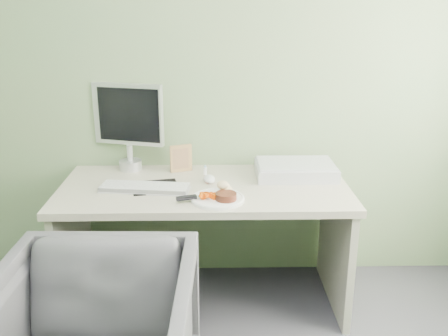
{
  "coord_description": "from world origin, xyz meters",
  "views": [
    {
      "loc": [
        0.05,
        -0.97,
        1.69
      ],
      "look_at": [
        0.11,
        1.5,
        0.87
      ],
      "focal_mm": 40.0,
      "sensor_mm": 36.0,
      "label": 1
    }
  ],
  "objects_px": {
    "plate": "(218,199)",
    "scanner": "(295,170)",
    "desk": "(205,216)",
    "monitor": "(128,122)"
  },
  "relations": [
    {
      "from": "desk",
      "to": "plate",
      "type": "distance_m",
      "value": 0.3
    },
    {
      "from": "plate",
      "to": "scanner",
      "type": "xyz_separation_m",
      "value": [
        0.46,
        0.37,
        0.03
      ]
    },
    {
      "from": "plate",
      "to": "scanner",
      "type": "height_order",
      "value": "scanner"
    },
    {
      "from": "plate",
      "to": "scanner",
      "type": "relative_size",
      "value": 0.6
    },
    {
      "from": "desk",
      "to": "scanner",
      "type": "height_order",
      "value": "scanner"
    },
    {
      "from": "plate",
      "to": "desk",
      "type": "bearing_deg",
      "value": 108.67
    },
    {
      "from": "scanner",
      "to": "desk",
      "type": "bearing_deg",
      "value": -163.95
    },
    {
      "from": "desk",
      "to": "scanner",
      "type": "xyz_separation_m",
      "value": [
        0.53,
        0.15,
        0.22
      ]
    },
    {
      "from": "desk",
      "to": "monitor",
      "type": "relative_size",
      "value": 3.07
    },
    {
      "from": "desk",
      "to": "monitor",
      "type": "xyz_separation_m",
      "value": [
        -0.45,
        0.31,
        0.48
      ]
    }
  ]
}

